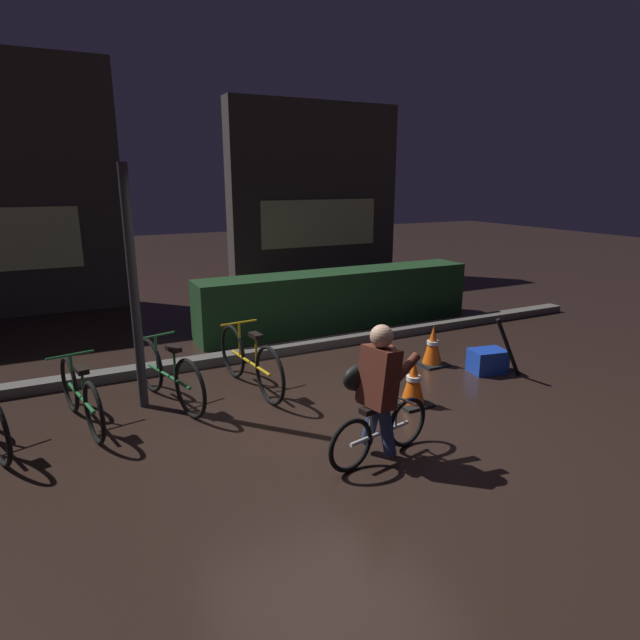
# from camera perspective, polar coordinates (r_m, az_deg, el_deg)

# --- Properties ---
(ground_plane) EXTENTS (40.00, 40.00, 0.00)m
(ground_plane) POSITION_cam_1_polar(r_m,az_deg,el_deg) (5.64, 0.94, -10.54)
(ground_plane) COLOR black
(sidewalk_curb) EXTENTS (12.00, 0.24, 0.12)m
(sidewalk_curb) POSITION_cam_1_polar(r_m,az_deg,el_deg) (7.49, -6.90, -3.56)
(sidewalk_curb) COLOR #56544F
(sidewalk_curb) RESTS_ON ground
(hedge_row) EXTENTS (4.80, 0.70, 0.95)m
(hedge_row) POSITION_cam_1_polar(r_m,az_deg,el_deg) (8.89, 1.97, 2.27)
(hedge_row) COLOR #19381C
(hedge_row) RESTS_ON ground
(storefront_right) EXTENTS (4.28, 0.54, 4.16)m
(storefront_right) POSITION_cam_1_polar(r_m,az_deg,el_deg) (13.04, -0.55, 13.43)
(storefront_right) COLOR #383330
(storefront_right) RESTS_ON ground
(street_post) EXTENTS (0.10, 0.10, 2.59)m
(street_post) POSITION_cam_1_polar(r_m,az_deg,el_deg) (5.85, -19.42, 2.96)
(street_post) COLOR #2D2D33
(street_post) RESTS_ON ground
(parked_bike_left_mid) EXTENTS (0.46, 1.50, 0.70)m
(parked_bike_left_mid) POSITION_cam_1_polar(r_m,az_deg,el_deg) (5.87, -24.35, -7.47)
(parked_bike_left_mid) COLOR black
(parked_bike_left_mid) RESTS_ON ground
(parked_bike_center_left) EXTENTS (0.52, 1.56, 0.74)m
(parked_bike_center_left) POSITION_cam_1_polar(r_m,az_deg,el_deg) (6.09, -15.99, -5.70)
(parked_bike_center_left) COLOR black
(parked_bike_center_left) RESTS_ON ground
(parked_bike_center_right) EXTENTS (0.46, 1.67, 0.77)m
(parked_bike_center_right) POSITION_cam_1_polar(r_m,az_deg,el_deg) (6.29, -7.54, -4.44)
(parked_bike_center_right) COLOR black
(parked_bike_center_right) RESTS_ON ground
(traffic_cone_near) EXTENTS (0.36, 0.36, 0.54)m
(traffic_cone_near) POSITION_cam_1_polar(r_m,az_deg,el_deg) (5.95, 10.03, -6.64)
(traffic_cone_near) COLOR black
(traffic_cone_near) RESTS_ON ground
(traffic_cone_far) EXTENTS (0.36, 0.36, 0.54)m
(traffic_cone_far) POSITION_cam_1_polar(r_m,az_deg,el_deg) (7.24, 12.05, -2.78)
(traffic_cone_far) COLOR black
(traffic_cone_far) RESTS_ON ground
(blue_crate) EXTENTS (0.49, 0.39, 0.30)m
(blue_crate) POSITION_cam_1_polar(r_m,az_deg,el_deg) (7.19, 17.59, -4.22)
(blue_crate) COLOR #193DB7
(blue_crate) RESTS_ON ground
(cyclist) EXTENTS (1.17, 0.50, 1.25)m
(cyclist) POSITION_cam_1_polar(r_m,az_deg,el_deg) (4.67, 6.18, -7.78)
(cyclist) COLOR black
(cyclist) RESTS_ON ground
(closed_umbrella) EXTENTS (0.43, 0.12, 0.78)m
(closed_umbrella) POSITION_cam_1_polar(r_m,az_deg,el_deg) (7.00, 19.60, -2.82)
(closed_umbrella) COLOR black
(closed_umbrella) RESTS_ON ground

